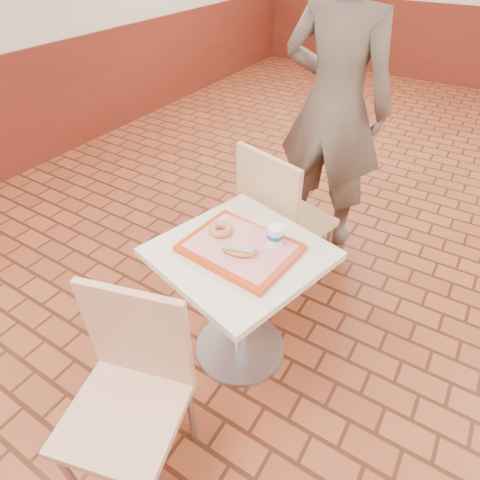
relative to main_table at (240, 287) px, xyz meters
The scene contains 8 objects.
main_table is the anchor object (origin of this frame).
chair_main_front 0.68m from the main_table, 95.07° to the right, with size 0.51×0.51×0.90m.
chair_main_back 0.58m from the main_table, 98.92° to the left, with size 0.54×0.54×0.95m.
customer 1.33m from the main_table, 94.01° to the left, with size 0.70×0.46×1.93m, color brown.
serving_tray 0.25m from the main_table, ahead, with size 0.47×0.37×0.03m.
ring_donut 0.31m from the main_table, 165.76° to the left, with size 0.11×0.11×0.03m, color #BE6F45.
long_john_donut 0.29m from the main_table, 62.58° to the right, with size 0.15×0.11×0.04m.
paper_cup 0.35m from the main_table, 35.67° to the left, with size 0.08×0.08×0.09m.
Camera 1 is at (-0.43, -1.71, 1.86)m, focal length 30.00 mm.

